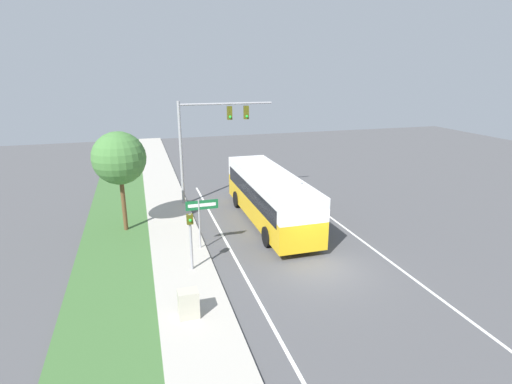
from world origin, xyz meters
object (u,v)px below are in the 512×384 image
object	(u,v)px
pedestrian_signal	(191,233)
utility_cabinet	(189,304)
bus	(270,194)
street_sign	(201,213)
signal_gantry	(208,131)

from	to	relation	value
pedestrian_signal	utility_cabinet	size ratio (longest dim) A/B	2.60
bus	utility_cabinet	distance (m)	10.63
utility_cabinet	bus	bearing A→B (deg)	54.96
street_sign	bus	bearing A→B (deg)	30.75
bus	street_sign	xyz separation A→B (m)	(-4.60, -2.73, 0.22)
signal_gantry	pedestrian_signal	world-z (taller)	signal_gantry
pedestrian_signal	utility_cabinet	bearing A→B (deg)	-99.73
bus	utility_cabinet	xyz separation A→B (m)	(-6.07, -8.65, -1.14)
pedestrian_signal	bus	bearing A→B (deg)	42.29
bus	signal_gantry	size ratio (longest dim) A/B	1.52
bus	signal_gantry	xyz separation A→B (m)	(-2.79, 4.92, 3.23)
pedestrian_signal	utility_cabinet	world-z (taller)	pedestrian_signal
signal_gantry	street_sign	distance (m)	8.42
street_sign	utility_cabinet	world-z (taller)	street_sign
bus	pedestrian_signal	bearing A→B (deg)	-137.71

